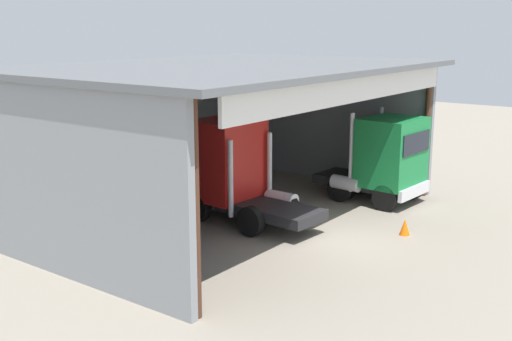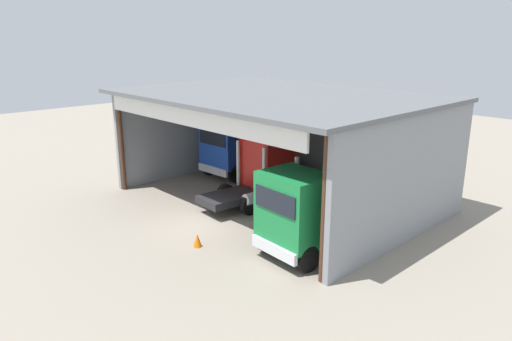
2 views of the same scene
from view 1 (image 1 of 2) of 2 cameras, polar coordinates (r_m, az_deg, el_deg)
name	(u,v)px [view 1 (image 1 of 2)]	position (r m, az deg, el deg)	size (l,w,h in m)	color
ground_plane	(344,241)	(21.23, 7.93, -6.31)	(80.00, 80.00, 0.00)	gray
workshop_shed	(202,109)	(23.78, -4.87, 5.54)	(15.28, 11.10, 5.63)	gray
truck_blue_center_left_bay	(98,190)	(20.82, -14.05, -1.73)	(2.90, 4.84, 3.46)	#1E47B7
truck_red_center_bay	(233,170)	(22.88, -2.09, 0.06)	(2.57, 5.32, 3.65)	red
truck_green_left_bay	(385,159)	(25.67, 11.56, 1.06)	(2.74, 4.43, 3.66)	#197F3D
oil_drum	(193,175)	(28.32, -5.66, -0.44)	(0.58, 0.58, 0.87)	gold
tool_cart	(113,202)	(24.37, -12.77, -2.75)	(0.90, 0.60, 1.00)	black
traffic_cone	(405,227)	(22.12, 13.27, -4.98)	(0.36, 0.36, 0.56)	orange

